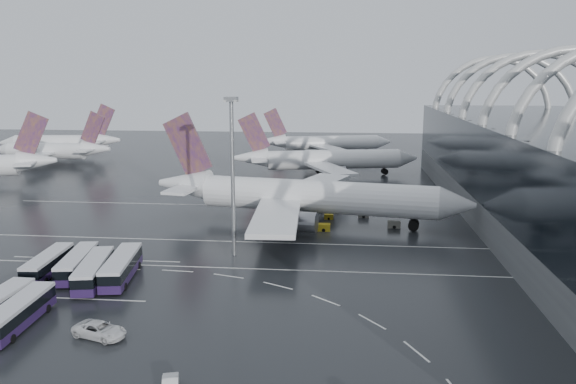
# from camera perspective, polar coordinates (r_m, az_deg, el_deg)

# --- Properties ---
(ground) EXTENTS (420.00, 420.00, 0.00)m
(ground) POSITION_cam_1_polar(r_m,az_deg,el_deg) (89.79, -4.72, -7.31)
(ground) COLOR black
(ground) RESTS_ON ground
(lane_marking_near) EXTENTS (120.00, 0.25, 0.01)m
(lane_marking_near) POSITION_cam_1_polar(r_m,az_deg,el_deg) (87.93, -4.96, -7.73)
(lane_marking_near) COLOR white
(lane_marking_near) RESTS_ON ground
(lane_marking_mid) EXTENTS (120.00, 0.25, 0.01)m
(lane_marking_mid) POSITION_cam_1_polar(r_m,az_deg,el_deg) (101.03, -3.51, -5.10)
(lane_marking_mid) COLOR white
(lane_marking_mid) RESTS_ON ground
(lane_marking_far) EXTENTS (120.00, 0.25, 0.01)m
(lane_marking_far) POSITION_cam_1_polar(r_m,az_deg,el_deg) (127.81, -1.53, -1.47)
(lane_marking_far) COLOR white
(lane_marking_far) RESTS_ON ground
(bus_bay_line_south) EXTENTS (28.00, 0.25, 0.01)m
(bus_bay_line_south) POSITION_cam_1_polar(r_m,az_deg,el_deg) (83.50, -23.48, -9.78)
(bus_bay_line_south) COLOR white
(bus_bay_line_south) RESTS_ON ground
(bus_bay_line_north) EXTENTS (28.00, 0.25, 0.01)m
(bus_bay_line_north) POSITION_cam_1_polar(r_m,az_deg,el_deg) (96.88, -18.92, -6.48)
(bus_bay_line_north) COLOR white
(bus_bay_line_north) RESTS_ON ground
(airliner_main) EXTENTS (64.58, 55.99, 21.90)m
(airliner_main) POSITION_cam_1_polar(r_m,az_deg,el_deg) (112.18, 1.40, -0.48)
(airliner_main) COLOR white
(airliner_main) RESTS_ON ground
(airliner_gate_b) EXTENTS (54.42, 48.15, 19.01)m
(airliner_gate_b) POSITION_cam_1_polar(r_m,az_deg,el_deg) (165.64, 3.68, 3.24)
(airliner_gate_b) COLOR white
(airliner_gate_b) RESTS_ON ground
(airliner_gate_c) EXTENTS (49.14, 44.63, 17.66)m
(airliner_gate_c) POSITION_cam_1_polar(r_m,az_deg,el_deg) (210.47, 3.71, 4.97)
(airliner_gate_c) COLOR white
(airliner_gate_c) RESTS_ON ground
(jet_remote_mid) EXTENTS (41.15, 33.11, 17.97)m
(jet_remote_mid) POSITION_cam_1_polar(r_m,az_deg,el_deg) (202.73, -22.69, 3.88)
(jet_remote_mid) COLOR white
(jet_remote_mid) RESTS_ON ground
(jet_remote_far) EXTENTS (44.27, 35.73, 19.26)m
(jet_remote_far) POSITION_cam_1_polar(r_m,az_deg,el_deg) (222.61, -21.95, 4.66)
(jet_remote_far) COLOR white
(jet_remote_far) RESTS_ON ground
(bus_row_near_a) EXTENTS (3.74, 12.78, 3.10)m
(bus_row_near_a) POSITION_cam_1_polar(r_m,az_deg,el_deg) (91.85, -23.19, -6.69)
(bus_row_near_a) COLOR #261542
(bus_row_near_a) RESTS_ON ground
(bus_row_near_b) EXTENTS (4.88, 13.24, 3.19)m
(bus_row_near_b) POSITION_cam_1_polar(r_m,az_deg,el_deg) (90.20, -20.63, -6.79)
(bus_row_near_b) COLOR #261542
(bus_row_near_b) RESTS_ON ground
(bus_row_near_c) EXTENTS (5.58, 13.93, 3.35)m
(bus_row_near_c) POSITION_cam_1_polar(r_m,az_deg,el_deg) (85.99, -19.12, -7.52)
(bus_row_near_c) COLOR #261542
(bus_row_near_c) RESTS_ON ground
(bus_row_near_d) EXTENTS (5.11, 14.31, 3.45)m
(bus_row_near_d) POSITION_cam_1_polar(r_m,az_deg,el_deg) (86.12, -16.57, -7.29)
(bus_row_near_d) COLOR #261542
(bus_row_near_d) RESTS_ON ground
(bus_row_far_c) EXTENTS (3.50, 13.06, 3.19)m
(bus_row_far_c) POSITION_cam_1_polar(r_m,az_deg,el_deg) (75.05, -25.67, -10.98)
(bus_row_far_c) COLOR #261542
(bus_row_far_c) RESTS_ON ground
(van_curve_a) EXTENTS (6.89, 4.65, 1.76)m
(van_curve_a) POSITION_cam_1_polar(r_m,az_deg,el_deg) (69.15, -18.59, -13.15)
(van_curve_a) COLOR silver
(van_curve_a) RESTS_ON ground
(floodlight_mast) EXTENTS (1.99, 1.99, 25.98)m
(floodlight_mast) POSITION_cam_1_polar(r_m,az_deg,el_deg) (90.51, -5.68, 3.49)
(floodlight_mast) COLOR gray
(floodlight_mast) RESTS_ON ground
(gse_cart_belly_b) EXTENTS (2.22, 1.31, 1.21)m
(gse_cart_belly_b) POSITION_cam_1_polar(r_m,az_deg,el_deg) (119.03, 7.68, -2.28)
(gse_cart_belly_b) COLOR slate
(gse_cart_belly_b) RESTS_ON ground
(gse_cart_belly_c) EXTENTS (2.50, 1.48, 1.36)m
(gse_cart_belly_c) POSITION_cam_1_polar(r_m,az_deg,el_deg) (108.11, 3.64, -3.60)
(gse_cart_belly_c) COLOR gold
(gse_cart_belly_c) RESTS_ON ground
(gse_cart_belly_d) EXTENTS (2.41, 1.42, 1.31)m
(gse_cart_belly_d) POSITION_cam_1_polar(r_m,az_deg,el_deg) (112.03, 10.72, -3.24)
(gse_cart_belly_d) COLOR slate
(gse_cart_belly_d) RESTS_ON ground
(gse_cart_belly_e) EXTENTS (1.89, 1.12, 1.03)m
(gse_cart_belly_e) POSITION_cam_1_polar(r_m,az_deg,el_deg) (116.84, 4.17, -2.51)
(gse_cart_belly_e) COLOR gold
(gse_cart_belly_e) RESTS_ON ground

